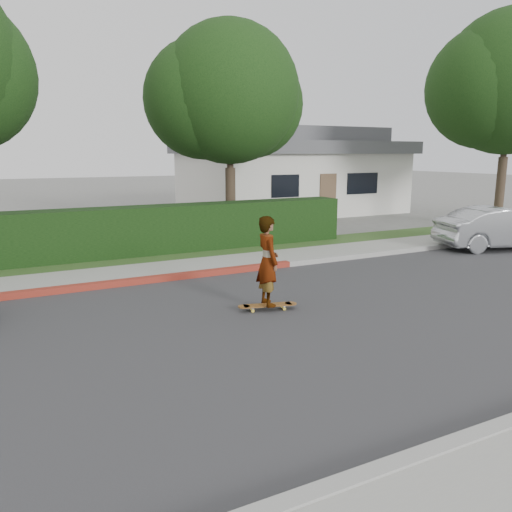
% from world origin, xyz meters
% --- Properties ---
extents(ground, '(120.00, 120.00, 0.00)m').
position_xyz_m(ground, '(0.00, 0.00, 0.00)').
color(ground, slate).
rests_on(ground, ground).
extents(road, '(60.00, 8.00, 0.01)m').
position_xyz_m(road, '(0.00, 0.00, 0.01)').
color(road, '#2D2D30').
rests_on(road, ground).
extents(curb_far, '(60.00, 0.20, 0.15)m').
position_xyz_m(curb_far, '(0.00, 4.10, 0.07)').
color(curb_far, '#9E9E99').
rests_on(curb_far, ground).
extents(curb_red_section, '(12.00, 0.21, 0.15)m').
position_xyz_m(curb_red_section, '(-5.00, 4.10, 0.08)').
color(curb_red_section, maroon).
rests_on(curb_red_section, ground).
extents(sidewalk_far, '(60.00, 1.60, 0.12)m').
position_xyz_m(sidewalk_far, '(0.00, 5.00, 0.06)').
color(sidewalk_far, gray).
rests_on(sidewalk_far, ground).
extents(planting_strip, '(60.00, 1.60, 0.10)m').
position_xyz_m(planting_strip, '(0.00, 6.60, 0.05)').
color(planting_strip, '#2D4C1E').
rests_on(planting_strip, ground).
extents(hedge, '(15.00, 1.00, 1.50)m').
position_xyz_m(hedge, '(-3.00, 7.20, 0.75)').
color(hedge, black).
rests_on(hedge, ground).
extents(tree_center, '(5.66, 4.84, 7.44)m').
position_xyz_m(tree_center, '(1.49, 9.19, 4.90)').
color(tree_center, '#33261C').
rests_on(tree_center, ground).
extents(tree_right, '(6.32, 5.60, 8.56)m').
position_xyz_m(tree_right, '(12.49, 6.69, 5.63)').
color(tree_right, '#33261C').
rests_on(tree_right, ground).
extents(house, '(10.60, 8.60, 4.30)m').
position_xyz_m(house, '(8.00, 16.00, 2.10)').
color(house, beige).
rests_on(house, ground).
extents(skateboard, '(1.20, 0.52, 0.11)m').
position_xyz_m(skateboard, '(-1.32, 0.96, 0.10)').
color(skateboard, gold).
rests_on(skateboard, ground).
extents(skateboarder, '(0.48, 0.68, 1.75)m').
position_xyz_m(skateboarder, '(-1.32, 0.96, 0.99)').
color(skateboarder, white).
rests_on(skateboarder, skateboard).
extents(car_silver, '(4.35, 2.59, 1.35)m').
position_xyz_m(car_silver, '(8.38, 3.19, 0.68)').
color(car_silver, '#A2A5A9').
rests_on(car_silver, ground).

